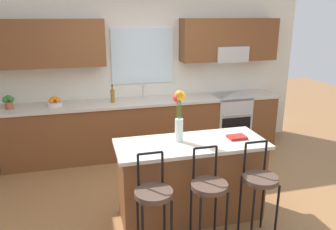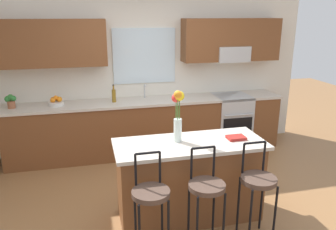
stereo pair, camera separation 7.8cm
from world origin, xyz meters
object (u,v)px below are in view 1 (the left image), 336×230
at_px(kitchen_island, 191,180).
at_px(bottle_olive_oil, 113,96).
at_px(flower_vase, 179,111).
at_px(potted_plant_small, 8,101).
at_px(bar_stool_far, 260,183).
at_px(bar_stool_middle, 209,190).
at_px(oven_range, 229,120).
at_px(cookbook, 237,137).
at_px(bar_stool_near, 154,198).
at_px(fruit_bowl_oranges, 55,102).

distance_m(kitchen_island, bottle_olive_oil, 2.14).
height_order(flower_vase, potted_plant_small, flower_vase).
xyz_separation_m(bar_stool_far, flower_vase, (-0.67, 0.62, 0.63)).
bearing_deg(bar_stool_middle, potted_plant_small, 131.04).
distance_m(oven_range, bar_stool_far, 2.62).
height_order(flower_vase, bottle_olive_oil, flower_vase).
bearing_deg(cookbook, flower_vase, 172.24).
xyz_separation_m(oven_range, bottle_olive_oil, (-2.02, 0.02, 0.57)).
relative_size(bar_stool_middle, bar_stool_far, 1.00).
bearing_deg(flower_vase, bar_stool_far, -42.73).
relative_size(bar_stool_middle, bottle_olive_oil, 3.68).
distance_m(oven_range, bar_stool_middle, 2.84).
distance_m(bar_stool_near, potted_plant_small, 3.02).
relative_size(oven_range, flower_vase, 1.58).
bearing_deg(cookbook, potted_plant_small, 143.98).
height_order(bar_stool_near, bar_stool_middle, same).
height_order(fruit_bowl_oranges, potted_plant_small, potted_plant_small).
height_order(bar_stool_middle, bar_stool_far, same).
bearing_deg(bar_stool_middle, bar_stool_far, 0.00).
xyz_separation_m(oven_range, kitchen_island, (-1.36, -1.93, 0.00)).
xyz_separation_m(cookbook, potted_plant_small, (-2.72, 1.98, 0.10)).
bearing_deg(potted_plant_small, bottle_olive_oil, -0.04).
bearing_deg(bar_stool_far, oven_range, 71.97).
bearing_deg(flower_vase, bottle_olive_oil, 105.92).
xyz_separation_m(bar_stool_middle, bottle_olive_oil, (-0.66, 2.51, 0.40)).
height_order(bar_stool_near, fruit_bowl_oranges, fruit_bowl_oranges).
relative_size(oven_range, bar_stool_near, 0.88).
height_order(bar_stool_far, bottle_olive_oil, bottle_olive_oil).
relative_size(cookbook, potted_plant_small, 0.94).
relative_size(kitchen_island, bar_stool_near, 1.60).
xyz_separation_m(bottle_olive_oil, potted_plant_small, (-1.52, 0.00, 0.00)).
bearing_deg(bar_stool_middle, flower_vase, 101.17).
bearing_deg(flower_vase, fruit_bowl_oranges, 126.92).
bearing_deg(potted_plant_small, fruit_bowl_oranges, 0.22).
bearing_deg(kitchen_island, potted_plant_small, 138.14).
distance_m(kitchen_island, cookbook, 0.72).
relative_size(kitchen_island, fruit_bowl_oranges, 6.95).
xyz_separation_m(bar_stool_near, flower_vase, (0.43, 0.62, 0.63)).
distance_m(bar_stool_far, cookbook, 0.61).
xyz_separation_m(bar_stool_middle, cookbook, (0.54, 0.53, 0.30)).
xyz_separation_m(bar_stool_middle, bar_stool_far, (0.55, 0.00, 0.00)).
xyz_separation_m(kitchen_island, cookbook, (0.54, -0.02, 0.47)).
bearing_deg(oven_range, fruit_bowl_oranges, 179.44).
xyz_separation_m(bar_stool_near, bottle_olive_oil, (-0.11, 2.51, 0.40)).
xyz_separation_m(kitchen_island, bar_stool_far, (0.55, -0.55, 0.17)).
relative_size(oven_range, bar_stool_middle, 0.88).
distance_m(bar_stool_middle, fruit_bowl_oranges, 2.97).
bearing_deg(bottle_olive_oil, bar_stool_far, -64.23).
distance_m(flower_vase, cookbook, 0.74).
bearing_deg(cookbook, kitchen_island, 177.76).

